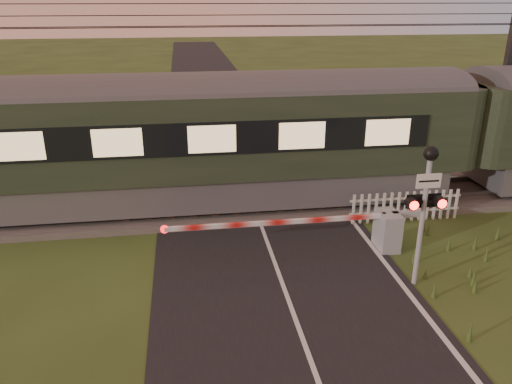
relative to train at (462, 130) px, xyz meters
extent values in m
plane|color=#314018|center=(-6.86, -6.50, -2.24)|extent=(160.00, 160.00, 0.00)
cube|color=black|center=(-6.86, -6.50, -2.23)|extent=(6.00, 140.00, 0.02)
cube|color=#47423D|center=(-6.86, 0.00, -2.18)|extent=(140.00, 3.40, 0.24)
cube|color=slate|center=(-6.86, -0.72, -1.98)|extent=(140.00, 0.08, 0.14)
cube|color=slate|center=(-6.86, 0.72, -1.98)|extent=(140.00, 0.08, 0.14)
cube|color=#2D2116|center=(-6.86, 0.00, -2.05)|extent=(0.24, 2.20, 0.06)
cylinder|color=black|center=(-6.86, -0.30, 3.26)|extent=(120.00, 0.02, 0.02)
cylinder|color=black|center=(-6.86, 0.30, 3.26)|extent=(120.00, 0.02, 0.02)
cylinder|color=black|center=(-6.86, 0.00, 3.86)|extent=(120.00, 0.02, 0.02)
cylinder|color=black|center=(-6.86, 0.00, 3.56)|extent=(120.00, 0.02, 0.02)
cube|color=slate|center=(-10.73, 0.00, -1.42)|extent=(19.64, 2.60, 0.97)
cube|color=#233020|center=(-10.73, 0.00, 0.29)|extent=(20.46, 2.83, 2.44)
cylinder|color=#4C4C4F|center=(-10.73, 0.00, 1.50)|extent=(20.46, 0.99, 0.99)
cube|color=#FFD893|center=(-10.73, -1.45, 0.41)|extent=(17.60, 0.04, 0.76)
cube|color=gray|center=(-3.78, -3.46, -1.72)|extent=(0.52, 0.80, 1.03)
cylinder|color=gray|center=(-3.92, -3.46, -1.72)|extent=(0.11, 0.11, 1.03)
cube|color=gray|center=(-3.26, -3.46, -1.28)|extent=(0.85, 0.15, 0.15)
cube|color=red|center=(-6.74, -3.46, -1.28)|extent=(5.64, 0.10, 0.10)
cylinder|color=red|center=(-9.56, -3.46, -1.28)|extent=(0.21, 0.04, 0.21)
cylinder|color=gray|center=(-3.80, -5.25, -0.72)|extent=(0.11, 0.11, 3.04)
cube|color=white|center=(-3.80, -5.31, 0.35)|extent=(0.56, 0.03, 0.32)
sphere|color=black|center=(-3.80, -5.25, 0.95)|extent=(0.32, 0.32, 0.32)
cube|color=black|center=(-3.80, -5.25, -0.16)|extent=(0.76, 0.06, 0.06)
cylinder|color=#FF140C|center=(-4.12, -5.43, -0.16)|extent=(0.20, 0.02, 0.20)
cylinder|color=#FF140C|center=(-3.48, -5.43, -0.16)|extent=(0.20, 0.02, 0.20)
cube|color=black|center=(-3.80, -5.20, -0.16)|extent=(0.81, 0.02, 0.32)
cube|color=silver|center=(-2.56, -1.87, -1.92)|extent=(3.44, 0.04, 0.06)
cube|color=silver|center=(-2.56, -1.87, -1.51)|extent=(3.44, 0.04, 0.06)
cube|color=#2D2D30|center=(2.82, 2.30, 1.61)|extent=(0.24, 0.24, 7.68)
camera|label=1|loc=(-8.94, -14.72, 4.03)|focal=35.00mm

